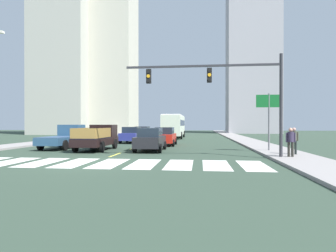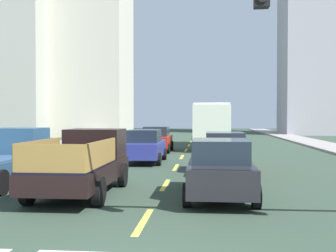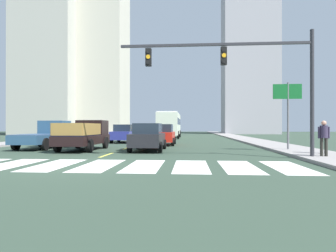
{
  "view_description": "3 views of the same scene",
  "coord_description": "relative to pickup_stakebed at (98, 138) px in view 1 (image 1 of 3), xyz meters",
  "views": [
    {
      "loc": [
        5.47,
        -14.01,
        1.99
      ],
      "look_at": [
        2.65,
        11.33,
        1.84
      ],
      "focal_mm": 30.38,
      "sensor_mm": 36.0,
      "label": 1
    },
    {
      "loc": [
        1.41,
        -5.15,
        2.38
      ],
      "look_at": [
        -0.64,
        16.99,
        1.88
      ],
      "focal_mm": 43.7,
      "sensor_mm": 36.0,
      "label": 2
    },
    {
      "loc": [
        4.42,
        -10.88,
        1.51
      ],
      "look_at": [
        2.44,
        15.27,
        1.58
      ],
      "focal_mm": 30.47,
      "sensor_mm": 36.0,
      "label": 3
    }
  ],
  "objects": [
    {
      "name": "ground_plane",
      "position": [
        2.39,
        -7.41,
        -0.94
      ],
      "size": [
        160.0,
        160.0,
        0.0
      ],
      "primitive_type": "plane",
      "color": "#2E4032"
    },
    {
      "name": "sidewalk_right",
      "position": [
        13.33,
        10.59,
        -0.86
      ],
      "size": [
        2.95,
        110.0,
        0.15
      ],
      "primitive_type": "cube",
      "color": "gray",
      "rests_on": "ground"
    },
    {
      "name": "sidewalk_left",
      "position": [
        -8.54,
        10.59,
        -0.86
      ],
      "size": [
        2.95,
        110.0,
        0.15
      ],
      "primitive_type": "cube",
      "color": "gray",
      "rests_on": "ground"
    },
    {
      "name": "crosswalk_stripe_2",
      "position": [
        -2.09,
        -7.41,
        -0.93
      ],
      "size": [
        1.29,
        3.68,
        0.01
      ],
      "primitive_type": "cube",
      "color": "silver",
      "rests_on": "ground"
    },
    {
      "name": "crosswalk_stripe_3",
      "position": [
        -0.3,
        -7.41,
        -0.93
      ],
      "size": [
        1.29,
        3.68,
        0.01
      ],
      "primitive_type": "cube",
      "color": "silver",
      "rests_on": "ground"
    },
    {
      "name": "crosswalk_stripe_4",
      "position": [
        1.5,
        -7.41,
        -0.93
      ],
      "size": [
        1.29,
        3.68,
        0.01
      ],
      "primitive_type": "cube",
      "color": "silver",
      "rests_on": "ground"
    },
    {
      "name": "crosswalk_stripe_5",
      "position": [
        3.29,
        -7.41,
        -0.93
      ],
      "size": [
        1.29,
        3.68,
        0.01
      ],
      "primitive_type": "cube",
      "color": "silver",
      "rests_on": "ground"
    },
    {
      "name": "crosswalk_stripe_6",
      "position": [
        5.08,
        -7.41,
        -0.93
      ],
      "size": [
        1.29,
        3.68,
        0.01
      ],
      "primitive_type": "cube",
      "color": "silver",
      "rests_on": "ground"
    },
    {
      "name": "crosswalk_stripe_7",
      "position": [
        6.87,
        -7.41,
        -0.93
      ],
      "size": [
        1.29,
        3.68,
        0.01
      ],
      "primitive_type": "cube",
      "color": "silver",
      "rests_on": "ground"
    },
    {
      "name": "crosswalk_stripe_8",
      "position": [
        8.66,
        -7.41,
        -0.93
      ],
      "size": [
        1.29,
        3.68,
        0.01
      ],
      "primitive_type": "cube",
      "color": "silver",
      "rests_on": "ground"
    },
    {
      "name": "crosswalk_stripe_9",
      "position": [
        10.46,
        -7.41,
        -0.93
      ],
      "size": [
        1.29,
        3.68,
        0.01
      ],
      "primitive_type": "cube",
      "color": "silver",
      "rests_on": "ground"
    },
    {
      "name": "lane_dash_0",
      "position": [
        2.39,
        -3.41,
        -0.93
      ],
      "size": [
        0.16,
        2.4,
        0.01
      ],
      "primitive_type": "cube",
      "color": "#DBD245",
      "rests_on": "ground"
    },
    {
      "name": "lane_dash_1",
      "position": [
        2.39,
        1.59,
        -0.93
      ],
      "size": [
        0.16,
        2.4,
        0.01
      ],
      "primitive_type": "cube",
      "color": "#DBD245",
      "rests_on": "ground"
    },
    {
      "name": "lane_dash_2",
      "position": [
        2.39,
        6.59,
        -0.93
      ],
      "size": [
        0.16,
        2.4,
        0.01
      ],
      "primitive_type": "cube",
      "color": "#DBD245",
      "rests_on": "ground"
    },
    {
      "name": "lane_dash_3",
      "position": [
        2.39,
        11.59,
        -0.93
      ],
      "size": [
        0.16,
        2.4,
        0.01
      ],
      "primitive_type": "cube",
      "color": "#DBD245",
      "rests_on": "ground"
    },
    {
      "name": "lane_dash_4",
      "position": [
        2.39,
        16.59,
        -0.93
      ],
      "size": [
        0.16,
        2.4,
        0.01
      ],
      "primitive_type": "cube",
      "color": "#DBD245",
      "rests_on": "ground"
    },
    {
      "name": "lane_dash_5",
      "position": [
        2.39,
        21.59,
        -0.93
      ],
      "size": [
        0.16,
        2.4,
        0.01
      ],
      "primitive_type": "cube",
      "color": "#DBD245",
      "rests_on": "ground"
    },
    {
      "name": "lane_dash_6",
      "position": [
        2.39,
        26.59,
        -0.93
      ],
      "size": [
        0.16,
        2.4,
        0.01
      ],
      "primitive_type": "cube",
      "color": "#DBD245",
      "rests_on": "ground"
    },
    {
      "name": "lane_dash_7",
      "position": [
        2.39,
        31.59,
        -0.93
      ],
      "size": [
        0.16,
        2.4,
        0.01
      ],
      "primitive_type": "cube",
      "color": "#DBD245",
      "rests_on": "ground"
    },
    {
      "name": "pickup_stakebed",
      "position": [
        0.0,
        0.0,
        0.0
      ],
      "size": [
        2.18,
        5.2,
        1.96
      ],
      "rotation": [
        0.0,
        0.0,
        0.03
      ],
      "color": "black",
      "rests_on": "ground"
    },
    {
      "name": "pickup_dark",
      "position": [
        -3.31,
        1.2,
        -0.02
      ],
      "size": [
        2.18,
        5.2,
        1.96
      ],
      "rotation": [
        0.0,
        0.0,
        -0.03
      ],
      "color": "navy",
      "rests_on": "ground"
    },
    {
      "name": "city_bus",
      "position": [
        4.18,
        19.48,
        1.02
      ],
      "size": [
        2.72,
        10.8,
        3.32
      ],
      "rotation": [
        0.0,
        0.0,
        0.0
      ],
      "color": "silver",
      "rests_on": "ground"
    },
    {
      "name": "sedan_near_left",
      "position": [
        4.61,
        5.19,
        -0.08
      ],
      "size": [
        2.02,
        4.4,
        1.72
      ],
      "rotation": [
        0.0,
        0.0,
        0.02
      ],
      "color": "red",
      "rests_on": "ground"
    },
    {
      "name": "sedan_near_right",
      "position": [
        0.61,
        8.49,
        -0.08
      ],
      "size": [
        2.02,
        4.4,
        1.72
      ],
      "rotation": [
        0.0,
        0.0,
        -0.01
      ],
      "color": "navy",
      "rests_on": "ground"
    },
    {
      "name": "sedan_mid",
      "position": [
        4.21,
        -0.52,
        -0.08
      ],
      "size": [
        2.02,
        4.4,
        1.72
      ],
      "rotation": [
        0.0,
        0.0,
        -0.0
      ],
      "color": "black",
      "rests_on": "ground"
    },
    {
      "name": "sedan_far",
      "position": [
        0.47,
        15.07,
        -0.08
      ],
      "size": [
        2.02,
        4.4,
        1.72
      ],
      "rotation": [
        0.0,
        0.0,
        -0.04
      ],
      "color": "red",
      "rests_on": "ground"
    },
    {
      "name": "traffic_signal_gantry",
      "position": [
        9.56,
        -4.72,
        3.27
      ],
      "size": [
        9.04,
        0.27,
        6.0
      ],
      "color": "#2D2D33",
      "rests_on": "ground"
    },
    {
      "name": "direction_sign_green",
      "position": [
        12.75,
        -0.55,
        2.1
      ],
      "size": [
        1.7,
        0.12,
        4.2
      ],
      "color": "slate",
      "rests_on": "ground"
    },
    {
      "name": "pedestrian_waiting",
      "position": [
        13.0,
        -4.66,
        0.18
      ],
      "size": [
        0.53,
        0.34,
        1.64
      ],
      "rotation": [
        0.0,
        0.0,
        -0.18
      ],
      "color": "#2A2923",
      "rests_on": "sidewalk_right"
    },
    {
      "name": "pedestrian_walking",
      "position": [
        13.62,
        -3.28,
        0.18
      ],
      "size": [
        0.53,
        0.34,
        1.64
      ],
      "rotation": [
        0.0,
        0.0,
        1.9
      ],
      "color": "#1F2725",
      "rests_on": "sidewalk_right"
    },
    {
      "name": "tower_tall_centre",
      "position": [
        19.7,
        44.2,
        24.14
      ],
      "size": [
        11.25,
        7.81,
        50.15
      ],
      "primitive_type": "cube",
      "color": "#9C9AA1",
      "rests_on": "ground"
    },
    {
      "name": "block_mid_left",
      "position": [
        -19.64,
        33.37,
        15.26
      ],
      "size": [
        11.13,
        8.51,
        32.39
      ],
      "primitive_type": "cube",
      "color": "#AAA99D",
      "rests_on": "ground"
    },
    {
      "name": "block_mid_right",
      "position": [
        -10.24,
        37.26,
        15.17
      ],
      "size": [
        8.67,
        9.07,
        32.21
      ],
      "primitive_type": "cube",
      "color": "beige",
      "rests_on": "ground"
    }
  ]
}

